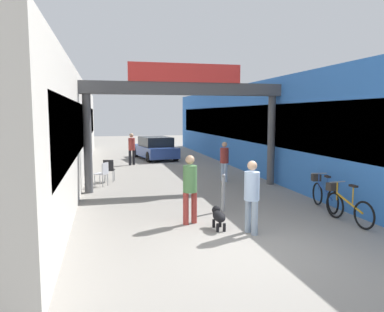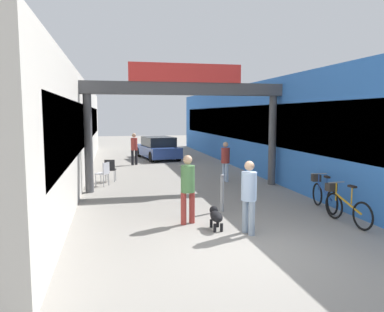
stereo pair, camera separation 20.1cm
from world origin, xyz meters
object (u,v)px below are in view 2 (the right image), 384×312
(pedestrian_with_dog, at_px, (188,185))
(bicycle_orange_nearest, at_px, (345,205))
(dog_on_leash, at_px, (216,216))
(cafe_chair_black_farther, at_px, (110,168))
(parked_car_blue, at_px, (158,148))
(pedestrian_elderly_walking, at_px, (134,147))
(bicycle_blue_second, at_px, (323,194))
(pedestrian_carrying_crate, at_px, (225,159))
(pedestrian_companion, at_px, (249,193))
(bollard_post_metal, at_px, (222,192))
(cafe_chair_aluminium_nearer, at_px, (104,172))

(pedestrian_with_dog, bearing_deg, bicycle_orange_nearest, -11.21)
(dog_on_leash, distance_m, cafe_chair_black_farther, 7.23)
(parked_car_blue, bearing_deg, bicycle_orange_nearest, -78.75)
(pedestrian_elderly_walking, distance_m, bicycle_blue_second, 11.47)
(pedestrian_carrying_crate, bearing_deg, pedestrian_companion, -102.84)
(pedestrian_carrying_crate, xyz_separation_m, bollard_post_metal, (-1.48, -4.44, -0.37))
(pedestrian_elderly_walking, relative_size, bollard_post_metal, 1.61)
(pedestrian_companion, height_order, cafe_chair_aluminium_nearer, pedestrian_companion)
(pedestrian_companion, bearing_deg, pedestrian_with_dog, 137.96)
(bicycle_blue_second, bearing_deg, parked_car_blue, 103.41)
(cafe_chair_black_farther, height_order, parked_car_blue, parked_car_blue)
(pedestrian_elderly_walking, distance_m, bicycle_orange_nearest, 12.63)
(pedestrian_carrying_crate, distance_m, pedestrian_elderly_walking, 6.54)
(pedestrian_elderly_walking, relative_size, bicycle_blue_second, 1.00)
(pedestrian_elderly_walking, height_order, dog_on_leash, pedestrian_elderly_walking)
(cafe_chair_black_farther, bearing_deg, pedestrian_carrying_crate, -10.85)
(pedestrian_with_dog, xyz_separation_m, dog_on_leash, (0.56, -0.55, -0.66))
(pedestrian_companion, distance_m, parked_car_blue, 14.57)
(bicycle_blue_second, xyz_separation_m, cafe_chair_aluminium_nearer, (-6.10, 4.79, 0.10))
(dog_on_leash, distance_m, parked_car_blue, 14.07)
(pedestrian_with_dog, xyz_separation_m, bicycle_blue_second, (4.02, 0.61, -0.53))
(cafe_chair_black_farther, bearing_deg, pedestrian_companion, -67.55)
(pedestrian_carrying_crate, relative_size, parked_car_blue, 0.37)
(pedestrian_with_dog, xyz_separation_m, bollard_post_metal, (1.16, 0.96, -0.44))
(pedestrian_elderly_walking, distance_m, parked_car_blue, 2.91)
(pedestrian_with_dog, distance_m, bicycle_blue_second, 4.10)
(pedestrian_carrying_crate, height_order, cafe_chair_black_farther, pedestrian_carrying_crate)
(cafe_chair_aluminium_nearer, xyz_separation_m, cafe_chair_black_farther, (0.23, 0.87, 0.00))
(cafe_chair_black_farther, bearing_deg, cafe_chair_aluminium_nearer, -104.50)
(pedestrian_with_dog, bearing_deg, bicycle_blue_second, 8.57)
(pedestrian_companion, height_order, bicycle_blue_second, pedestrian_companion)
(pedestrian_companion, xyz_separation_m, bicycle_blue_second, (2.86, 1.66, -0.50))
(bollard_post_metal, height_order, parked_car_blue, parked_car_blue)
(bollard_post_metal, distance_m, cafe_chair_black_farther, 6.10)
(bicycle_blue_second, bearing_deg, pedestrian_elderly_walking, 113.87)
(bicycle_orange_nearest, xyz_separation_m, cafe_chair_black_farther, (-5.64, 7.01, 0.10))
(pedestrian_carrying_crate, relative_size, bollard_post_metal, 1.52)
(bicycle_blue_second, distance_m, cafe_chair_aluminium_nearer, 7.76)
(pedestrian_carrying_crate, height_order, bicycle_orange_nearest, pedestrian_carrying_crate)
(bollard_post_metal, relative_size, cafe_chair_aluminium_nearer, 1.17)
(dog_on_leash, bearing_deg, bicycle_orange_nearest, -3.60)
(pedestrian_carrying_crate, height_order, parked_car_blue, pedestrian_carrying_crate)
(bicycle_blue_second, relative_size, cafe_chair_black_farther, 1.88)
(bicycle_orange_nearest, height_order, bicycle_blue_second, same)
(pedestrian_carrying_crate, distance_m, cafe_chair_black_farther, 4.59)
(pedestrian_elderly_walking, xyz_separation_m, cafe_chair_aluminium_nearer, (-1.47, -5.69, -0.42))
(pedestrian_companion, bearing_deg, pedestrian_elderly_walking, 98.35)
(cafe_chair_black_farther, bearing_deg, parked_car_blue, 68.87)
(cafe_chair_aluminium_nearer, bearing_deg, bollard_post_metal, -53.82)
(pedestrian_with_dog, bearing_deg, cafe_chair_aluminium_nearer, 111.10)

